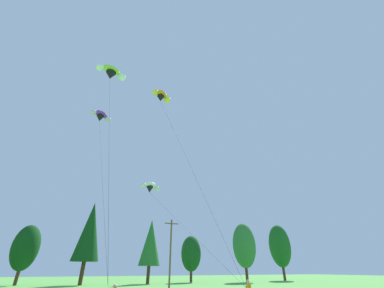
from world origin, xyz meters
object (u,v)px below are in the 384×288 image
(utility_pole, at_px, (171,250))
(parafoil_kite_mid_orange, at_px, (161,96))
(parafoil_kite_far_lime_white, at_px, (111,73))
(parafoil_kite_low_white, at_px, (150,187))
(parafoil_kite_high_purple, at_px, (101,116))

(utility_pole, bearing_deg, parafoil_kite_mid_orange, -119.56)
(parafoil_kite_far_lime_white, bearing_deg, parafoil_kite_low_white, 54.44)
(utility_pole, bearing_deg, parafoil_kite_far_lime_white, -130.41)
(parafoil_kite_low_white, bearing_deg, utility_pole, 38.34)
(parafoil_kite_far_lime_white, relative_size, parafoil_kite_low_white, 1.16)
(parafoil_kite_high_purple, relative_size, parafoil_kite_far_lime_white, 1.08)
(parafoil_kite_far_lime_white, xyz_separation_m, parafoil_kite_low_white, (8.23, 11.51, -8.84))
(parafoil_kite_low_white, bearing_deg, parafoil_kite_high_purple, 175.67)
(utility_pole, height_order, parafoil_kite_low_white, parafoil_kite_low_white)
(utility_pole, xyz_separation_m, parafoil_kite_far_lime_white, (-13.03, -15.31, 16.88))
(utility_pole, relative_size, parafoil_kite_mid_orange, 0.39)
(parafoil_kite_mid_orange, distance_m, parafoil_kite_low_white, 13.30)
(parafoil_kite_far_lime_white, bearing_deg, parafoil_kite_high_purple, 91.77)
(parafoil_kite_mid_orange, xyz_separation_m, parafoil_kite_low_white, (1.04, 6.51, -11.56))
(parafoil_kite_high_purple, distance_m, parafoil_kite_far_lime_white, 12.28)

